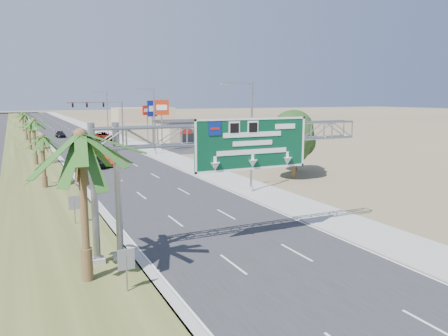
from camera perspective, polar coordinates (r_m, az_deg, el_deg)
The scene contains 28 objects.
ground at distance 19.21m, azimuth 16.95°, elevation -17.98°, with size 600.00×600.00×0.00m, color #8C7A59.
road at distance 123.23m, azimuth -20.28°, elevation 4.63°, with size 12.00×300.00×0.02m, color #28282B.
sidewalk_right at distance 124.34m, azimuth -16.38°, elevation 4.89°, with size 4.00×300.00×0.10m, color #9E9B93.
median_grass at distance 122.67m, azimuth -24.94°, elevation 4.35°, with size 7.00×300.00×0.12m, color #445123.
sign_gantry at distance 24.91m, azimuth 0.11°, elevation 3.24°, with size 16.75×1.24×7.50m.
palm_near at distance 20.60m, azimuth -18.26°, elevation 3.96°, with size 5.70×5.70×8.35m.
palm_row_b at distance 44.58m, azimuth -22.70°, elevation 3.68°, with size 3.99×3.99×5.95m.
palm_row_c at distance 60.47m, azimuth -23.64°, elevation 5.62°, with size 3.99×3.99×6.75m.
palm_row_d at distance 78.50m, azimuth -24.14°, elevation 5.33°, with size 3.99×3.99×5.45m.
palm_row_e at distance 97.45m, azimuth -24.55°, elevation 6.30°, with size 3.99×3.99×6.15m.
palm_row_f at distance 122.44m, azimuth -24.86°, elevation 6.53°, with size 3.99×3.99×5.75m.
streetlight_near at distance 39.55m, azimuth 3.36°, elevation 3.46°, with size 3.27×0.44×10.00m.
streetlight_mid at distance 67.27m, azimuth -9.24°, elevation 5.73°, with size 3.27×0.44×10.00m.
streetlight_far at distance 102.25m, azimuth -15.08°, elevation 6.69°, with size 3.27×0.44×10.00m.
signal_mast at distance 86.12m, azimuth -14.46°, elevation 6.40°, with size 10.28×0.71×8.00m.
store_building at distance 85.63m, azimuth -2.43°, elevation 4.76°, with size 18.00×10.00×4.00m, color tan.
oak_near at distance 47.02m, azimuth 9.21°, elevation 4.07°, with size 4.50×4.50×6.80m.
oak_far at distance 52.06m, azimuth 9.38°, elevation 3.77°, with size 3.50×3.50×5.60m.
median_signback_a at distance 20.14m, azimuth -12.64°, elevation -11.97°, with size 0.75×0.08×2.08m.
median_signback_b at distance 31.38m, azimuth -18.97°, elevation -4.56°, with size 0.75×0.08×2.08m.
building_distant_right at distance 158.13m, azimuth -10.51°, elevation 6.84°, with size 20.00×12.00×5.00m, color tan.
car_left_lane at distance 56.25m, azimuth -16.33°, elevation 0.78°, with size 1.78×4.43×1.51m, color black.
car_mid_lane at distance 57.38m, azimuth -14.76°, elevation 0.96°, with size 1.50×4.30×1.42m, color maroon.
car_right_lane at distance 92.17m, azimuth -15.49°, elevation 4.02°, with size 2.74×5.94×1.65m, color gray.
car_far at distance 101.57m, azimuth -20.60°, elevation 4.12°, with size 1.81×4.46×1.29m, color black.
pole_sign_red_near at distance 71.15m, azimuth -8.17°, elevation 7.47°, with size 2.42×0.70×8.44m.
pole_sign_blue at distance 85.01m, azimuth -9.37°, elevation 7.42°, with size 2.02×0.68×8.22m.
pole_sign_red_far at distance 84.64m, azimuth -9.99°, elevation 7.11°, with size 2.13×1.16×7.33m.
Camera 1 is at (-11.89, -12.35, 8.66)m, focal length 35.00 mm.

